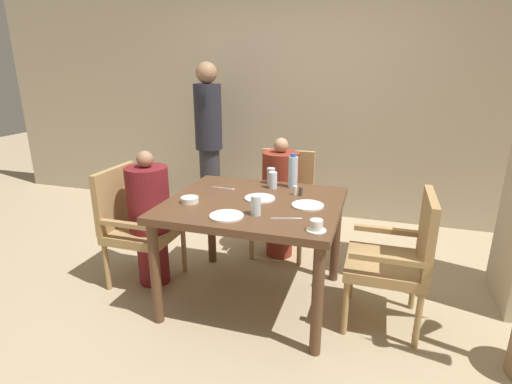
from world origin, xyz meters
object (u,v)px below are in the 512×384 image
object	(u,v)px
teacup_with_saucer	(316,226)
plate_main_left	(308,205)
chair_far_side	(284,198)
glass_tall_mid	(273,180)
chair_right_side	(399,255)
diner_in_far_chair	(280,197)
chair_left_side	(135,221)
glass_tall_far	(271,176)
plate_dessert_center	(260,198)
bowl_small	(190,200)
plate_main_right	(227,216)
diner_in_left_chair	(150,217)
glass_tall_near	(256,205)
standing_host	(209,138)
water_bottle	(293,172)

from	to	relation	value
teacup_with_saucer	plate_main_left	bearing A→B (deg)	106.91
chair_far_side	glass_tall_mid	size ratio (longest dim) A/B	7.28
chair_right_side	plate_main_left	bearing A→B (deg)	179.29
diner_in_far_chair	plate_main_left	bearing A→B (deg)	-63.63
chair_left_side	glass_tall_far	bearing A→B (deg)	24.53
chair_far_side	glass_tall_far	bearing A→B (deg)	-89.87
plate_dessert_center	bowl_small	xyz separation A→B (m)	(-0.44, -0.21, 0.01)
plate_main_right	plate_dessert_center	size ratio (longest dim) A/B	1.00
diner_in_left_chair	glass_tall_far	xyz separation A→B (m)	(0.85, 0.45, 0.28)
chair_far_side	chair_right_side	size ratio (longest dim) A/B	1.00
plate_main_left	plate_dessert_center	distance (m)	0.35
plate_main_right	glass_tall_far	xyz separation A→B (m)	(0.07, 0.79, 0.06)
chair_far_side	glass_tall_near	size ratio (longest dim) A/B	7.28
chair_right_side	glass_tall_far	xyz separation A→B (m)	(-0.98, 0.45, 0.33)
diner_in_far_chair	bowl_small	world-z (taller)	diner_in_far_chair
chair_right_side	glass_tall_mid	xyz separation A→B (m)	(-0.94, 0.33, 0.33)
diner_in_left_chair	glass_tall_far	size ratio (longest dim) A/B	8.48
bowl_small	glass_tall_mid	world-z (taller)	glass_tall_mid
plate_main_left	glass_tall_near	size ratio (longest dim) A/B	1.69
glass_tall_near	glass_tall_mid	xyz separation A→B (m)	(-0.05, 0.58, 0.00)
plate_dessert_center	glass_tall_far	distance (m)	0.40
chair_right_side	glass_tall_near	distance (m)	0.98
chair_far_side	diner_in_left_chair	bearing A→B (deg)	-132.86
glass_tall_near	chair_far_side	bearing A→B (deg)	94.64
standing_host	glass_tall_near	world-z (taller)	standing_host
chair_left_side	plate_main_right	bearing A→B (deg)	-20.25
standing_host	teacup_with_saucer	xyz separation A→B (m)	(1.47, -1.84, -0.12)
standing_host	teacup_with_saucer	size ratio (longest dim) A/B	14.74
chair_right_side	water_bottle	xyz separation A→B (m)	(-0.80, 0.40, 0.39)
plate_main_right	glass_tall_near	bearing A→B (deg)	27.50
diner_in_left_chair	bowl_small	distance (m)	0.52
water_bottle	standing_host	bearing A→B (deg)	138.06
glass_tall_near	teacup_with_saucer	bearing A→B (deg)	-19.16
plate_dessert_center	bowl_small	distance (m)	0.49
diner_in_left_chair	plate_dessert_center	bearing A→B (deg)	3.45
glass_tall_near	chair_left_side	bearing A→B (deg)	166.88
plate_main_left	water_bottle	distance (m)	0.45
chair_right_side	bowl_small	bearing A→B (deg)	-173.43
diner_in_far_chair	standing_host	xyz separation A→B (m)	(-0.97, 0.67, 0.36)
water_bottle	glass_tall_near	distance (m)	0.66
diner_in_far_chair	teacup_with_saucer	distance (m)	1.29
chair_far_side	glass_tall_mid	bearing A→B (deg)	-85.26
chair_left_side	chair_right_side	size ratio (longest dim) A/B	1.00
standing_host	glass_tall_far	size ratio (longest dim) A/B	13.48
plate_main_left	plate_main_right	distance (m)	0.57
diner_in_left_chair	glass_tall_near	size ratio (longest dim) A/B	8.48
plate_main_left	glass_tall_near	world-z (taller)	glass_tall_near
glass_tall_near	glass_tall_mid	distance (m)	0.59
plate_main_right	chair_right_side	bearing A→B (deg)	17.72
chair_far_side	water_bottle	xyz separation A→B (m)	(0.19, -0.51, 0.39)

